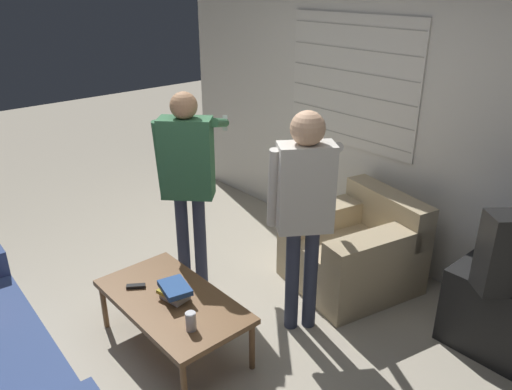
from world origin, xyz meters
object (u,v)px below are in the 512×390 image
Objects in this scene: book_stack at (174,291)px; soda_can at (191,321)px; person_left_standing at (188,170)px; armchair_beige at (355,250)px; spare_remote at (136,286)px; person_right_standing at (304,198)px; coffee_table at (172,303)px.

book_stack is 0.36m from soda_can.
book_stack is (0.56, -0.53, -0.58)m from person_left_standing.
armchair_beige reaches higher than spare_remote.
armchair_beige is 0.66× the size of person_right_standing.
person_right_standing is 1.08m from book_stack.
person_right_standing reaches higher than spare_remote.
person_right_standing is at bearing 64.13° from book_stack.
person_right_standing is at bearing 86.65° from soda_can.
armchair_beige is at bearing 91.28° from soda_can.
coffee_table is 1.15m from person_right_standing.
person_right_standing reaches higher than coffee_table.
person_right_standing is 6.12× the size of book_stack.
person_left_standing is 1.00× the size of person_right_standing.
soda_can is at bearing 103.93° from armchair_beige.
person_left_standing is at bearing 63.02° from armchair_beige.
coffee_table is 4.20× the size of book_stack.
armchair_beige is 1.54m from person_left_standing.
person_left_standing is at bearing 147.21° from spare_remote.
spare_remote is at bearing -154.98° from book_stack.
spare_remote is at bearing 178.52° from person_right_standing.
armchair_beige is at bearing 41.12° from person_right_standing.
coffee_table is at bearing 91.33° from armchair_beige.
spare_remote is (-0.29, -0.13, -0.05)m from book_stack.
soda_can is at bearing -16.41° from book_stack.
spare_remote is (-0.28, -0.12, 0.05)m from coffee_table.
soda_can is 0.63m from spare_remote.
person_right_standing is at bearing 63.87° from coffee_table.
person_left_standing is 13.06× the size of soda_can.
person_right_standing is 1.33m from spare_remote.
book_stack is at bearing 52.18° from coffee_table.
person_left_standing is 1.00m from person_right_standing.
soda_can is (-0.05, -0.92, -0.57)m from person_right_standing.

